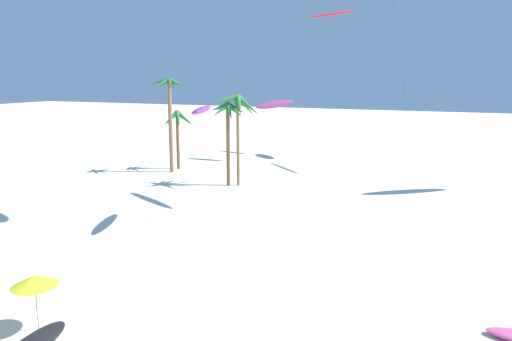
% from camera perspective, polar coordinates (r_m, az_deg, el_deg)
% --- Properties ---
extents(palm_tree_0, '(3.87, 3.80, 10.16)m').
position_cam_1_polar(palm_tree_0, '(54.16, -9.88, 8.46)').
color(palm_tree_0, olive).
rests_on(palm_tree_0, ground).
extents(palm_tree_1, '(4.03, 3.80, 6.61)m').
position_cam_1_polar(palm_tree_1, '(56.06, -8.93, 5.51)').
color(palm_tree_1, brown).
rests_on(palm_tree_1, ground).
extents(palm_tree_2, '(3.70, 3.59, 7.96)m').
position_cam_1_polar(palm_tree_2, '(46.88, -3.22, 6.18)').
color(palm_tree_2, brown).
rests_on(palm_tree_2, ground).
extents(palm_tree_3, '(5.13, 4.56, 8.71)m').
position_cam_1_polar(palm_tree_3, '(46.83, -2.21, 7.14)').
color(palm_tree_3, olive).
rests_on(palm_tree_3, ground).
extents(flying_kite_2, '(5.68, 2.98, 17.99)m').
position_cam_1_polar(flying_kite_2, '(61.63, 8.64, 17.29)').
color(flying_kite_2, red).
rests_on(flying_kite_2, ground).
extents(flying_kite_5, '(6.04, 5.31, 7.53)m').
position_cam_1_polar(flying_kite_5, '(67.37, 2.07, 7.56)').
color(flying_kite_5, '#EA5193').
rests_on(flying_kite_5, ground).
extents(flying_kite_8, '(3.69, 7.91, 8.53)m').
position_cam_1_polar(flying_kite_8, '(33.83, -6.26, 6.90)').
color(flying_kite_8, purple).
rests_on(flying_kite_8, ground).
extents(beach_umbrella, '(1.87, 1.87, 2.43)m').
position_cam_1_polar(beach_umbrella, '(22.44, -24.02, -11.46)').
color(beach_umbrella, beige).
rests_on(beach_umbrella, ground).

